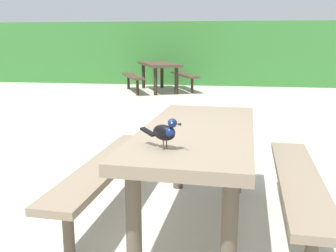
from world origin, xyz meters
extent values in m
plane|color=beige|center=(0.00, 0.00, 0.00)|extent=(60.00, 60.00, 0.00)
cube|color=#387A33|center=(0.00, 9.96, 0.92)|extent=(28.00, 1.96, 1.84)
cube|color=#84725B|center=(0.36, 0.24, 0.70)|extent=(0.85, 1.84, 0.07)
cylinder|color=brown|center=(0.06, -0.44, 0.33)|extent=(0.09, 0.09, 0.67)
cylinder|color=brown|center=(0.59, -0.47, 0.33)|extent=(0.09, 0.09, 0.67)
cylinder|color=brown|center=(0.13, 0.96, 0.33)|extent=(0.09, 0.09, 0.67)
cylinder|color=brown|center=(0.66, 0.93, 0.33)|extent=(0.09, 0.09, 0.67)
cube|color=#84725B|center=(-0.34, 0.28, 0.41)|extent=(0.37, 1.72, 0.05)
cylinder|color=brown|center=(-0.37, -0.36, 0.20)|extent=(0.07, 0.07, 0.39)
cylinder|color=brown|center=(-0.30, 0.92, 0.20)|extent=(0.07, 0.07, 0.39)
cube|color=#84725B|center=(1.06, 0.21, 0.41)|extent=(0.37, 1.72, 0.05)
cylinder|color=brown|center=(1.09, 0.85, 0.20)|extent=(0.07, 0.07, 0.39)
ellipsoid|color=black|center=(0.21, -0.32, 0.84)|extent=(0.16, 0.14, 0.09)
ellipsoid|color=navy|center=(0.25, -0.34, 0.84)|extent=(0.09, 0.09, 0.06)
sphere|color=navy|center=(0.26, -0.35, 0.90)|extent=(0.05, 0.05, 0.05)
sphere|color=#EAE08C|center=(0.28, -0.34, 0.90)|extent=(0.01, 0.01, 0.01)
sphere|color=#EAE08C|center=(0.26, -0.37, 0.90)|extent=(0.01, 0.01, 0.01)
cone|color=black|center=(0.30, -0.37, 0.90)|extent=(0.03, 0.03, 0.02)
cube|color=black|center=(0.11, -0.26, 0.82)|extent=(0.10, 0.08, 0.04)
cylinder|color=#47423D|center=(0.23, -0.31, 0.77)|extent=(0.01, 0.01, 0.05)
cylinder|color=#47423D|center=(0.21, -0.33, 0.77)|extent=(0.01, 0.01, 0.05)
cube|color=#473828|center=(-1.22, 7.59, 0.70)|extent=(1.43, 1.95, 0.07)
cylinder|color=#2E241A|center=(-1.17, 6.84, 0.33)|extent=(0.09, 0.09, 0.67)
cylinder|color=#2E241A|center=(-0.69, 7.06, 0.33)|extent=(0.09, 0.09, 0.67)
cylinder|color=#2E241A|center=(-1.75, 8.12, 0.33)|extent=(0.09, 0.09, 0.67)
cylinder|color=#2E241A|center=(-1.27, 8.34, 0.33)|extent=(0.09, 0.09, 0.67)
cube|color=#473828|center=(-1.86, 7.30, 0.41)|extent=(0.96, 1.67, 0.05)
cylinder|color=#2E241A|center=(-1.59, 6.72, 0.20)|extent=(0.07, 0.07, 0.39)
cylinder|color=#2E241A|center=(-2.12, 7.89, 0.20)|extent=(0.07, 0.07, 0.39)
cube|color=#473828|center=(-0.58, 7.88, 0.41)|extent=(0.96, 1.67, 0.05)
cylinder|color=#2E241A|center=(-0.32, 7.30, 0.20)|extent=(0.07, 0.07, 0.39)
cylinder|color=#2E241A|center=(-0.85, 8.46, 0.20)|extent=(0.07, 0.07, 0.39)
camera|label=1|loc=(0.55, -2.38, 1.35)|focal=41.20mm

